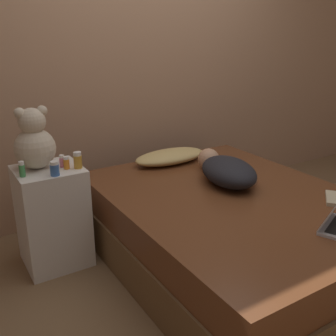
{
  "coord_description": "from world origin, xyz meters",
  "views": [
    {
      "loc": [
        -1.59,
        -1.77,
        1.52
      ],
      "look_at": [
        -0.35,
        0.24,
        0.68
      ],
      "focal_mm": 42.0,
      "sensor_mm": 36.0,
      "label": 1
    }
  ],
  "objects_px": {
    "pillow": "(171,156)",
    "bottle_blue": "(55,169)",
    "person_lying": "(226,170)",
    "bottle_orange": "(66,163)",
    "teddy_bear": "(34,142)",
    "bottle_amber": "(78,160)",
    "bottle_green": "(22,169)",
    "bottle_pink": "(62,161)",
    "book": "(336,199)"
  },
  "relations": [
    {
      "from": "pillow",
      "to": "bottle_blue",
      "type": "bearing_deg",
      "value": -164.27
    },
    {
      "from": "person_lying",
      "to": "bottle_orange",
      "type": "bearing_deg",
      "value": 172.26
    },
    {
      "from": "pillow",
      "to": "bottle_orange",
      "type": "xyz_separation_m",
      "value": [
        -0.91,
        -0.2,
        0.17
      ]
    },
    {
      "from": "pillow",
      "to": "teddy_bear",
      "type": "relative_size",
      "value": 1.55
    },
    {
      "from": "bottle_amber",
      "to": "bottle_blue",
      "type": "bearing_deg",
      "value": -161.02
    },
    {
      "from": "teddy_bear",
      "to": "bottle_blue",
      "type": "distance_m",
      "value": 0.24
    },
    {
      "from": "pillow",
      "to": "person_lying",
      "type": "relative_size",
      "value": 0.91
    },
    {
      "from": "bottle_green",
      "to": "teddy_bear",
      "type": "bearing_deg",
      "value": 44.82
    },
    {
      "from": "pillow",
      "to": "bottle_blue",
      "type": "xyz_separation_m",
      "value": [
        -1.0,
        -0.28,
        0.17
      ]
    },
    {
      "from": "person_lying",
      "to": "bottle_amber",
      "type": "height_order",
      "value": "bottle_amber"
    },
    {
      "from": "person_lying",
      "to": "teddy_bear",
      "type": "xyz_separation_m",
      "value": [
        -1.17,
        0.48,
        0.26
      ]
    },
    {
      "from": "bottle_amber",
      "to": "teddy_bear",
      "type": "bearing_deg",
      "value": 147.53
    },
    {
      "from": "bottle_pink",
      "to": "book",
      "type": "height_order",
      "value": "bottle_pink"
    },
    {
      "from": "pillow",
      "to": "person_lying",
      "type": "xyz_separation_m",
      "value": [
        0.1,
        -0.57,
        0.04
      ]
    },
    {
      "from": "bottle_pink",
      "to": "bottle_orange",
      "type": "bearing_deg",
      "value": -77.2
    },
    {
      "from": "bottle_pink",
      "to": "bottle_amber",
      "type": "height_order",
      "value": "bottle_amber"
    },
    {
      "from": "pillow",
      "to": "bottle_green",
      "type": "xyz_separation_m",
      "value": [
        -1.17,
        -0.2,
        0.17
      ]
    },
    {
      "from": "pillow",
      "to": "bottle_orange",
      "type": "height_order",
      "value": "bottle_orange"
    },
    {
      "from": "bottle_pink",
      "to": "bottle_orange",
      "type": "height_order",
      "value": "bottle_orange"
    },
    {
      "from": "teddy_bear",
      "to": "bottle_amber",
      "type": "bearing_deg",
      "value": -32.47
    },
    {
      "from": "book",
      "to": "bottle_pink",
      "type": "bearing_deg",
      "value": 143.8
    },
    {
      "from": "teddy_bear",
      "to": "bottle_pink",
      "type": "height_order",
      "value": "teddy_bear"
    },
    {
      "from": "pillow",
      "to": "bottle_amber",
      "type": "relative_size",
      "value": 5.73
    },
    {
      "from": "person_lying",
      "to": "bottle_green",
      "type": "relative_size",
      "value": 7.08
    },
    {
      "from": "teddy_bear",
      "to": "bottle_pink",
      "type": "distance_m",
      "value": 0.21
    },
    {
      "from": "bottle_blue",
      "to": "bottle_green",
      "type": "bearing_deg",
      "value": 153.54
    },
    {
      "from": "teddy_bear",
      "to": "bottle_amber",
      "type": "distance_m",
      "value": 0.29
    },
    {
      "from": "bottle_green",
      "to": "person_lying",
      "type": "bearing_deg",
      "value": -16.04
    },
    {
      "from": "bottle_blue",
      "to": "bottle_green",
      "type": "relative_size",
      "value": 0.95
    },
    {
      "from": "bottle_pink",
      "to": "bottle_amber",
      "type": "bearing_deg",
      "value": -43.39
    },
    {
      "from": "book",
      "to": "teddy_bear",
      "type": "bearing_deg",
      "value": 144.73
    },
    {
      "from": "bottle_pink",
      "to": "bottle_blue",
      "type": "bearing_deg",
      "value": -123.21
    },
    {
      "from": "bottle_pink",
      "to": "bottle_amber",
      "type": "distance_m",
      "value": 0.11
    },
    {
      "from": "bottle_blue",
      "to": "bottle_amber",
      "type": "relative_size",
      "value": 0.84
    },
    {
      "from": "bottle_amber",
      "to": "bottle_green",
      "type": "distance_m",
      "value": 0.34
    },
    {
      "from": "teddy_bear",
      "to": "bottle_pink",
      "type": "relative_size",
      "value": 4.94
    },
    {
      "from": "pillow",
      "to": "teddy_bear",
      "type": "xyz_separation_m",
      "value": [
        -1.06,
        -0.08,
        0.3
      ]
    },
    {
      "from": "bottle_amber",
      "to": "book",
      "type": "distance_m",
      "value": 1.65
    },
    {
      "from": "bottle_pink",
      "to": "bottle_blue",
      "type": "xyz_separation_m",
      "value": [
        -0.09,
        -0.13,
        0.0
      ]
    },
    {
      "from": "person_lying",
      "to": "teddy_bear",
      "type": "relative_size",
      "value": 1.71
    },
    {
      "from": "teddy_bear",
      "to": "bottle_green",
      "type": "height_order",
      "value": "teddy_bear"
    },
    {
      "from": "teddy_bear",
      "to": "bottle_blue",
      "type": "height_order",
      "value": "teddy_bear"
    },
    {
      "from": "teddy_bear",
      "to": "bottle_green",
      "type": "relative_size",
      "value": 4.15
    },
    {
      "from": "pillow",
      "to": "bottle_green",
      "type": "bearing_deg",
      "value": -170.44
    },
    {
      "from": "person_lying",
      "to": "bottle_blue",
      "type": "height_order",
      "value": "bottle_blue"
    },
    {
      "from": "person_lying",
      "to": "bottle_orange",
      "type": "height_order",
      "value": "bottle_orange"
    },
    {
      "from": "bottle_orange",
      "to": "pillow",
      "type": "bearing_deg",
      "value": 12.68
    },
    {
      "from": "bottle_blue",
      "to": "person_lying",
      "type": "bearing_deg",
      "value": -14.31
    },
    {
      "from": "bottle_green",
      "to": "bottle_blue",
      "type": "bearing_deg",
      "value": -26.46
    },
    {
      "from": "book",
      "to": "bottle_blue",
      "type": "bearing_deg",
      "value": 148.99
    }
  ]
}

